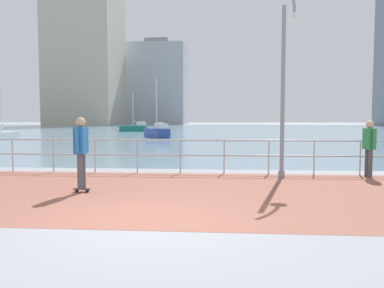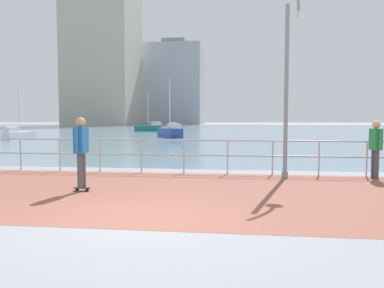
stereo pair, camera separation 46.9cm
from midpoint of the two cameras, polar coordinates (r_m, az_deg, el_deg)
The scene contains 12 objects.
ground at distance 46.30m, azimuth 5.20°, elevation 1.74°, with size 220.00×220.00×0.00m, color gray.
brick_paving at distance 9.08m, azimuth -2.61°, elevation -7.26°, with size 28.00×6.20×0.01m, color #935647.
harbor_water at distance 56.93m, azimuth 5.55°, elevation 2.15°, with size 180.00×88.00×0.00m, color #6B899E.
waterfront_railing at distance 12.02m, azimuth -0.14°, elevation -0.90°, with size 25.25×0.06×1.09m.
lamppost at distance 11.60m, azimuth 15.76°, elevation 10.46°, with size 0.64×0.68×5.63m.
skateboarder at distance 9.33m, azimuth -15.12°, elevation -0.43°, with size 0.40×0.55×1.79m.
bystander at distance 12.30m, azimuth 27.10°, elevation -0.05°, with size 0.31×0.56×1.70m.
sailboat_ivory at distance 34.39m, azimuth -24.54°, elevation 1.31°, with size 1.47×3.11×4.19m.
sailboat_yellow at distance 34.63m, azimuth -2.92°, elevation 1.87°, with size 2.95×3.96×5.44m.
sailboat_navy at distance 51.04m, azimuth -6.25°, elevation 2.48°, with size 3.76×1.77×5.08m.
tower_glass at distance 111.48m, azimuth -2.54°, elevation 8.91°, with size 16.46×15.67×24.52m.
tower_brick at distance 97.84m, azimuth -13.21°, elevation 13.98°, with size 15.81×15.96×39.63m.
Camera 2 is at (1.73, -6.22, 1.77)m, focal length 35.13 mm.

